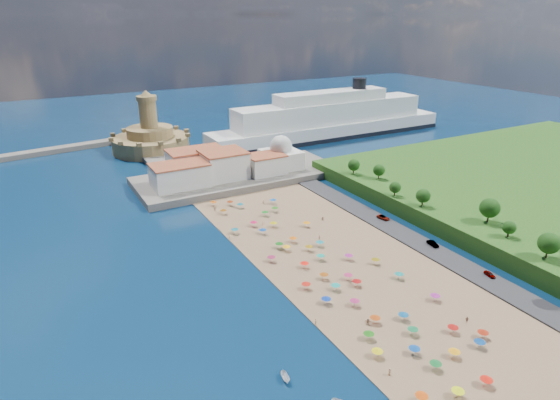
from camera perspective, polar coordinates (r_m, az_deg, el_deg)
ground at (r=145.08m, az=3.43°, el=-6.42°), size 700.00×700.00×0.00m
terrace at (r=208.23m, az=-4.98°, el=2.90°), size 90.00×36.00×3.00m
jetty at (r=232.90m, az=-13.51°, el=4.34°), size 18.00×70.00×2.40m
waterfront_buildings at (r=202.18m, az=-8.49°, el=4.07°), size 57.00×29.00×11.00m
domed_building at (r=212.79m, az=0.11°, el=5.51°), size 16.00×16.00×15.00m
fortress at (r=259.56m, az=-15.50°, el=7.18°), size 40.00×40.00×32.40m
cruise_ship at (r=281.46m, az=6.14°, el=9.58°), size 151.82×22.56×33.18m
beach_parasols at (r=133.92m, az=5.81°, el=-8.02°), size 31.15×115.63×2.20m
beachgoers at (r=143.60m, az=3.27°, el=-6.24°), size 35.61×97.57×1.88m
moored_boats at (r=96.84m, az=5.08°, el=-22.59°), size 8.53×15.51×1.68m
parked_cars at (r=158.88m, az=16.36°, el=-4.16°), size 2.97×48.84×1.43m
hillside_trees at (r=162.74m, az=21.18°, el=-0.76°), size 17.28×103.80×8.15m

